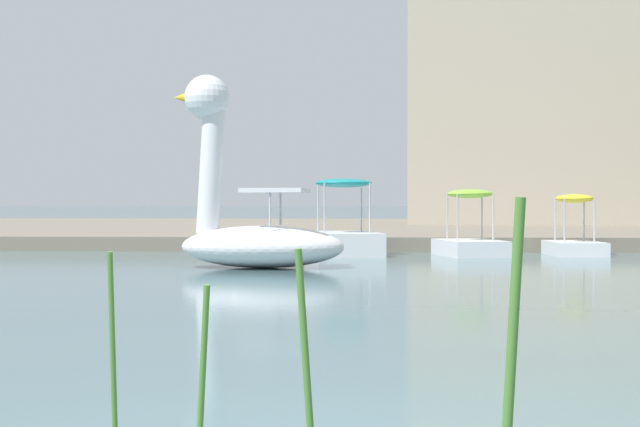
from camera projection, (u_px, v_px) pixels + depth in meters
shore_bank_far at (376, 229)px, 37.27m from camera, size 111.05×27.22×0.35m
swan_boat at (250, 218)px, 18.07m from camera, size 3.21×1.87×3.51m
pedal_boat_yellow at (574, 237)px, 22.28m from camera, size 1.18×1.95×1.37m
pedal_boat_lime at (470, 238)px, 22.08m from camera, size 1.62×2.29×1.48m
pedal_boat_teal at (343, 235)px, 22.28m from camera, size 1.90×2.60×1.72m
parked_van at (462, 200)px, 39.13m from camera, size 4.33×2.07×1.73m
apartment_block at (628, 85)px, 40.55m from camera, size 18.16×11.56×11.26m
reed_clump_foreground at (126, 365)px, 3.57m from camera, size 3.44×1.37×1.49m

